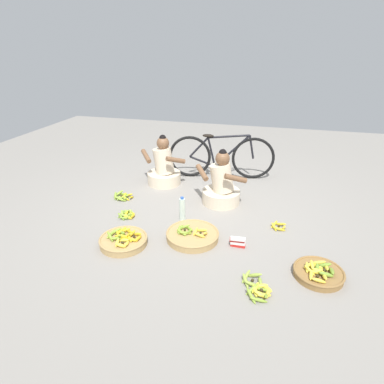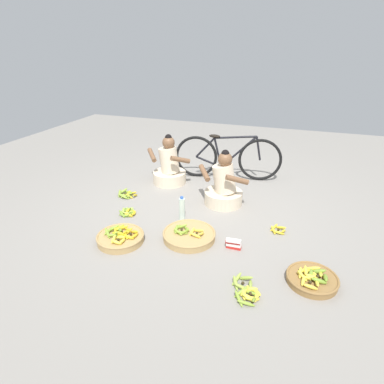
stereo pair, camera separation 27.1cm
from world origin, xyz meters
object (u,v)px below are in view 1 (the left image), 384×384
object	(u,v)px
water_bottle	(182,209)
loose_bananas_mid_right	(279,226)
banana_basket_back_center	(192,235)
bicycle_leaning	(221,157)
loose_bananas_mid_left	(258,288)
loose_bananas_back_left	(123,196)
loose_bananas_near_vendor	(127,214)
banana_basket_near_bicycle	(319,273)
vendor_woman_behind	(164,168)
banana_basket_front_left	(123,240)
packet_carton_stack	(238,242)
vendor_woman_front	(221,186)

from	to	relation	value
water_bottle	loose_bananas_mid_right	bearing A→B (deg)	3.83
banana_basket_back_center	bicycle_leaning	bearing A→B (deg)	90.58
loose_bananas_mid_right	banana_basket_back_center	bearing A→B (deg)	-152.90
loose_bananas_mid_left	water_bottle	bearing A→B (deg)	133.47
loose_bananas_back_left	loose_bananas_near_vendor	xyz separation A→B (m)	(0.28, -0.47, -0.00)
banana_basket_near_bicycle	loose_bananas_mid_right	distance (m)	0.90
vendor_woman_behind	banana_basket_front_left	distance (m)	1.75
banana_basket_front_left	loose_bananas_mid_right	distance (m)	1.83
bicycle_leaning	banana_basket_back_center	bearing A→B (deg)	-89.42
bicycle_leaning	loose_bananas_back_left	world-z (taller)	bicycle_leaning
vendor_woman_behind	loose_bananas_back_left	distance (m)	0.81
loose_bananas_mid_right	loose_bananas_back_left	xyz separation A→B (m)	(-2.17, 0.28, 0.00)
banana_basket_back_center	packet_carton_stack	distance (m)	0.52
water_bottle	bicycle_leaning	bearing A→B (deg)	81.81
loose_bananas_near_vendor	water_bottle	size ratio (longest dim) A/B	0.81
loose_bananas_mid_left	loose_bananas_near_vendor	xyz separation A→B (m)	(-1.73, 0.96, -0.00)
bicycle_leaning	loose_bananas_mid_right	xyz separation A→B (m)	(0.96, -1.43, -0.33)
banana_basket_near_bicycle	banana_basket_back_center	size ratio (longest dim) A/B	0.79
packet_carton_stack	water_bottle	bearing A→B (deg)	150.46
water_bottle	banana_basket_front_left	bearing A→B (deg)	-123.66
packet_carton_stack	loose_bananas_mid_left	bearing A→B (deg)	-67.69
banana_basket_front_left	loose_bananas_mid_left	distance (m)	1.53
loose_bananas_mid_left	banana_basket_back_center	bearing A→B (deg)	139.38
banana_basket_back_center	vendor_woman_behind	bearing A→B (deg)	120.23
packet_carton_stack	banana_basket_front_left	bearing A→B (deg)	-167.13
vendor_woman_behind	bicycle_leaning	xyz separation A→B (m)	(0.82, 0.48, 0.11)
bicycle_leaning	banana_basket_near_bicycle	distance (m)	2.63
banana_basket_back_center	loose_bananas_mid_left	distance (m)	1.03
banana_basket_back_center	loose_bananas_near_vendor	xyz separation A→B (m)	(-0.95, 0.29, -0.02)
banana_basket_near_bicycle	loose_bananas_near_vendor	bearing A→B (deg)	164.71
water_bottle	vendor_woman_behind	bearing A→B (deg)	120.17
loose_bananas_back_left	packet_carton_stack	world-z (taller)	packet_carton_stack
banana_basket_front_left	water_bottle	xyz separation A→B (m)	(0.47, 0.71, 0.09)
loose_bananas_near_vendor	loose_bananas_mid_left	bearing A→B (deg)	-29.06
loose_bananas_back_left	loose_bananas_near_vendor	size ratio (longest dim) A/B	1.21
bicycle_leaning	banana_basket_back_center	distance (m)	1.94
bicycle_leaning	banana_basket_front_left	size ratio (longest dim) A/B	3.19
bicycle_leaning	loose_bananas_near_vendor	world-z (taller)	bicycle_leaning
banana_basket_near_bicycle	bicycle_leaning	bearing A→B (deg)	120.91
vendor_woman_behind	loose_bananas_near_vendor	world-z (taller)	vendor_woman_behind
bicycle_leaning	water_bottle	size ratio (longest dim) A/B	5.47
banana_basket_front_left	water_bottle	world-z (taller)	water_bottle
vendor_woman_front	packet_carton_stack	world-z (taller)	vendor_woman_front
banana_basket_back_center	loose_bananas_mid_left	bearing A→B (deg)	-40.62
bicycle_leaning	loose_bananas_near_vendor	distance (m)	1.90
banana_basket_back_center	vendor_woman_front	bearing A→B (deg)	81.39
packet_carton_stack	loose_bananas_mid_right	bearing A→B (deg)	49.76
vendor_woman_behind	loose_bananas_back_left	size ratio (longest dim) A/B	2.61
bicycle_leaning	packet_carton_stack	xyz separation A→B (m)	(0.53, -1.93, -0.30)
bicycle_leaning	loose_bananas_mid_left	xyz separation A→B (m)	(0.80, -2.58, -0.33)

